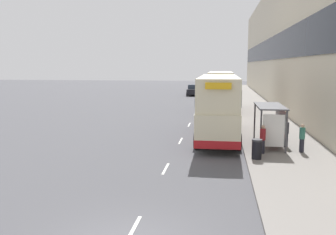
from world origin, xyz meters
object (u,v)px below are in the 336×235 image
Objects in this scene: pedestrian_1 at (281,125)px; litter_bin at (257,149)px; double_decker_bus_near at (218,106)px; pedestrian_at_shelter at (263,139)px; bus_shelter at (273,118)px; pedestrian_2 at (286,132)px; double_decker_bus_ahead at (220,91)px; car_0 at (193,90)px; pedestrian_3 at (302,138)px.

litter_bin is (-2.07, -5.77, -0.40)m from pedestrian_1.
pedestrian_at_shelter is (2.51, -4.80, -1.33)m from double_decker_bus_near.
pedestrian_2 is at bearing 5.30° from bus_shelter.
pedestrian_1 is at bearing -75.33° from double_decker_bus_ahead.
car_0 is at bearing 98.64° from litter_bin.
pedestrian_at_shelter is 2.33m from pedestrian_3.
pedestrian_at_shelter is 0.94× the size of pedestrian_2.
double_decker_bus_near and double_decker_bus_ahead have the same top height.
pedestrian_3 is (0.66, -1.37, -0.05)m from pedestrian_2.
double_decker_bus_ahead is 6.00× the size of pedestrian_1.
pedestrian_1 is 1.13× the size of pedestrian_3.
double_decker_bus_ahead is 20.12m from pedestrian_at_shelter.
double_decker_bus_near is 6.70× the size of pedestrian_2.
bus_shelter is 2.16m from pedestrian_3.
pedestrian_1 is 1.73× the size of litter_bin.
pedestrian_2 is (4.00, -17.93, -1.27)m from double_decker_bus_ahead.
car_0 is 2.74× the size of pedestrian_at_shelter.
pedestrian_3 is at bearing 15.45° from pedestrian_at_shelter.
pedestrian_at_shelter is 2.55m from pedestrian_2.
pedestrian_1 reaches higher than pedestrian_2.
pedestrian_3 is at bearing 35.99° from litter_bin.
pedestrian_2 is (-0.05, -2.45, -0.05)m from pedestrian_1.
litter_bin is (-2.02, -3.32, -0.35)m from pedestrian_2.
bus_shelter is 2.27m from pedestrian_at_shelter.
litter_bin is at bearing -84.67° from double_decker_bus_ahead.
pedestrian_3 is (4.76, -4.18, -1.32)m from double_decker_bus_near.
litter_bin is (-1.22, -3.25, -1.21)m from bus_shelter.
bus_shelter is at bearing 67.64° from pedestrian_at_shelter.
pedestrian_1 reaches higher than pedestrian_at_shelter.
double_decker_bus_ahead is at bearing 89.65° from double_decker_bus_near.
bus_shelter is at bearing -41.16° from double_decker_bus_near.
bus_shelter reaches higher than pedestrian_at_shelter.
pedestrian_1 is 1.06× the size of pedestrian_2.
litter_bin is (2.08, -6.13, -1.62)m from double_decker_bus_near.
pedestrian_2 is at bearing -34.46° from double_decker_bus_near.
car_0 is (-7.71, 39.41, -0.99)m from bus_shelter.
pedestrian_3 is (0.61, -3.83, -0.10)m from pedestrian_1.
litter_bin is at bearing -109.72° from pedestrian_1.
double_decker_bus_near is 15.12m from double_decker_bus_ahead.
double_decker_bus_ahead is 18.42m from pedestrian_2.
bus_shelter reaches higher than pedestrian_1.
double_decker_bus_ahead reaches higher than pedestrian_2.
pedestrian_at_shelter is 4.74m from pedestrian_1.
car_0 is 4.18× the size of litter_bin.
car_0 is 37.87m from pedestrian_1.
bus_shelter is 0.96× the size of car_0.
pedestrian_at_shelter is (-0.79, -1.92, -0.92)m from bus_shelter.
pedestrian_3 is (4.66, -19.31, -1.32)m from double_decker_bus_ahead.
double_decker_bus_near is 4.33m from pedestrian_1.
double_decker_bus_near is 5.58m from pedestrian_at_shelter.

